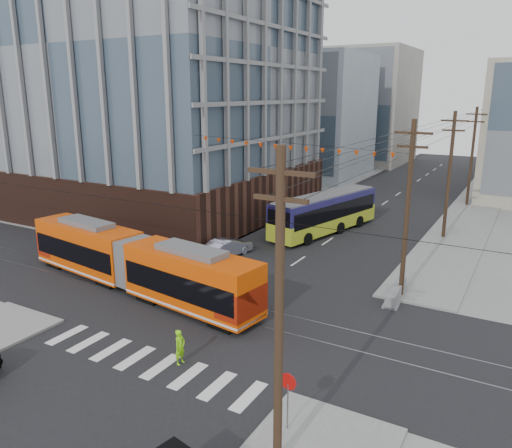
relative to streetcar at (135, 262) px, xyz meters
The scene contains 14 objects.
ground 7.93m from the streetcar, 28.26° to the right, with size 160.00×160.00×0.00m, color slate.
office_building 27.58m from the streetcar, 128.17° to the left, with size 30.00×25.00×28.60m, color #381E16.
bg_bldg_nw_near 49.93m from the streetcar, 101.93° to the left, with size 18.00×16.00×18.00m, color #8C99A5.
bg_bldg_nw_far 69.21m from the streetcar, 96.02° to the left, with size 16.00×18.00×20.00m, color gray.
utility_pole_near 18.44m from the streetcar, 32.26° to the right, with size 0.30×0.30×11.00m, color black.
utility_pole_far 54.66m from the streetcar, 73.72° to the left, with size 0.30×0.30×11.00m, color black.
streetcar is the anchor object (origin of this frame).
city_bus 19.75m from the streetcar, 74.19° to the left, with size 2.80×12.92×3.66m, color #1C184D, non-canonical shape.
parked_car_silver 8.82m from the streetcar, 80.56° to the left, with size 1.55×4.46×1.47m, color #9A9CB3.
parked_car_white 17.14m from the streetcar, 83.96° to the left, with size 1.90×4.67×1.35m, color silver.
parked_car_grey 22.19m from the streetcar, 85.75° to the left, with size 2.13×4.62×1.28m, color slate.
pedestrian 10.19m from the streetcar, 35.88° to the right, with size 0.63×0.41×1.72m, color #7EDF10.
stop_sign 16.76m from the streetcar, 27.95° to the right, with size 0.70×0.70×2.31m, color #AB0C0A, non-canonical shape.
jersey_barrier 16.66m from the streetcar, 24.64° to the left, with size 0.89×3.94×0.79m, color gray.
Camera 1 is at (15.03, -18.96, 12.46)m, focal length 35.00 mm.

